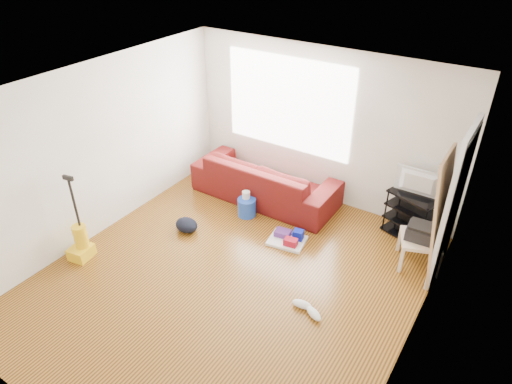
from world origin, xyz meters
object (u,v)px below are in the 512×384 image
Objects in this scene: sofa at (265,198)px; vacuum at (81,243)px; backpack at (187,230)px; tv_stand at (411,215)px; bucket at (247,215)px; cleaning_tray at (288,238)px; side_table at (420,242)px.

sofa is 1.90× the size of vacuum.
backpack is 1.51m from vacuum.
tv_stand is 2.48m from bucket.
tv_stand is 0.62× the size of vacuum.
sofa is at bearing 137.98° from cleaning_tray.
side_table is 2.26× the size of bucket.
backpack is at bearing -122.14° from bucket.
sofa is 1.24m from cleaning_tray.
side_table is at bearing 17.79° from cleaning_tray.
sofa is 3.06× the size of tv_stand.
vacuum is at bearing -123.08° from tv_stand.
side_table is 0.52× the size of vacuum.
backpack is at bearing 70.69° from sofa.
bucket is at bearing 65.44° from backpack.
tv_stand reaches higher than sofa.
tv_stand is 0.63m from side_table.
vacuum is (-1.35, -2.09, 0.23)m from bucket.
side_table reaches higher than cleaning_tray.
tv_stand is 2.17× the size of backpack.
side_table is 1.82× the size of backpack.
tv_stand is 1.19× the size of side_table.
bucket is at bearing -141.51° from tv_stand.
sofa is at bearing -155.38° from tv_stand.
sofa is 4.17× the size of cleaning_tray.
tv_stand is 1.36× the size of cleaning_tray.
cleaning_tray reaches higher than bucket.
cleaning_tray is at bearing -162.21° from side_table.
side_table is at bearing 27.70° from backpack.
vacuum is (-0.82, -1.25, 0.23)m from backpack.
sofa is at bearing 173.83° from side_table.
bucket is 0.80× the size of backpack.
vacuum reaches higher than tv_stand.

